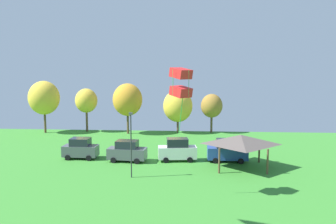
# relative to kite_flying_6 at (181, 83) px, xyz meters

# --- Properties ---
(kite_flying_6) EXTENTS (1.97, 1.96, 5.38)m
(kite_flying_6) POSITION_rel_kite_flying_6_xyz_m (0.00, 0.00, 0.00)
(kite_flying_6) COLOR red
(parked_car_leftmost) EXTENTS (4.07, 2.16, 2.48)m
(parked_car_leftmost) POSITION_rel_kite_flying_6_xyz_m (-12.26, 11.77, -8.33)
(parked_car_leftmost) COLOR #4C5156
(parked_car_leftmost) RESTS_ON ground
(parked_car_second_from_left) EXTENTS (4.53, 2.35, 2.45)m
(parked_car_second_from_left) POSITION_rel_kite_flying_6_xyz_m (-6.51, 10.87, -8.34)
(parked_car_second_from_left) COLOR #4C5156
(parked_car_second_from_left) RESTS_ON ground
(parked_car_third_from_left) EXTENTS (4.58, 2.34, 2.66)m
(parked_car_third_from_left) POSITION_rel_kite_flying_6_xyz_m (-0.76, 11.50, -8.25)
(parked_car_third_from_left) COLOR silver
(parked_car_third_from_left) RESTS_ON ground
(parked_car_rightmost_in_row) EXTENTS (4.58, 2.07, 2.62)m
(parked_car_rightmost_in_row) POSITION_rel_kite_flying_6_xyz_m (4.99, 11.60, -8.26)
(parked_car_rightmost_in_row) COLOR #234299
(parked_car_rightmost_in_row) RESTS_ON ground
(park_pavilion) EXTENTS (6.28, 5.90, 3.60)m
(park_pavilion) POSITION_rel_kite_flying_6_xyz_m (6.14, 9.22, -6.46)
(park_pavilion) COLOR brown
(park_pavilion) RESTS_ON ground
(light_post_0) EXTENTS (0.36, 0.20, 6.47)m
(light_post_0) POSITION_rel_kite_flying_6_xyz_m (-4.99, 4.92, -5.90)
(light_post_0) COLOR #2D2D33
(light_post_0) RESTS_ON ground
(treeline_tree_0) EXTENTS (5.04, 5.04, 8.60)m
(treeline_tree_0) POSITION_rel_kite_flying_6_xyz_m (-23.41, 27.96, -3.73)
(treeline_tree_0) COLOR brown
(treeline_tree_0) RESTS_ON ground
(treeline_tree_1) EXTENTS (3.69, 3.69, 7.28)m
(treeline_tree_1) POSITION_rel_kite_flying_6_xyz_m (-16.83, 29.55, -4.32)
(treeline_tree_1) COLOR brown
(treeline_tree_1) RESTS_ON ground
(treeline_tree_2) EXTENTS (4.79, 4.79, 8.22)m
(treeline_tree_2) POSITION_rel_kite_flying_6_xyz_m (-9.57, 28.10, -3.97)
(treeline_tree_2) COLOR brown
(treeline_tree_2) RESTS_ON ground
(treeline_tree_3) EXTENTS (4.84, 4.84, 7.12)m
(treeline_tree_3) POSITION_rel_kite_flying_6_xyz_m (-1.47, 29.61, -5.09)
(treeline_tree_3) COLOR brown
(treeline_tree_3) RESTS_ON ground
(treeline_tree_4) EXTENTS (3.57, 3.57, 6.45)m
(treeline_tree_4) POSITION_rel_kite_flying_6_xyz_m (4.12, 30.07, -5.08)
(treeline_tree_4) COLOR brown
(treeline_tree_4) RESTS_ON ground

